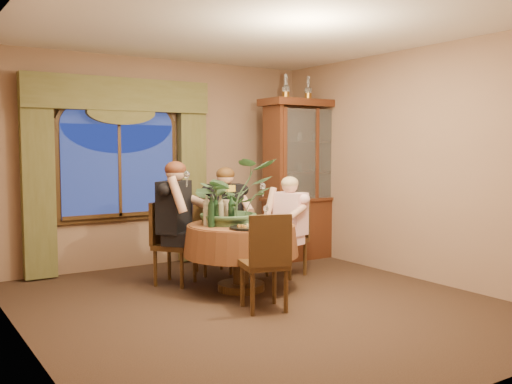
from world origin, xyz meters
TOP-DOWN VIEW (x-y plane):
  - floor at (0.00, 0.00)m, footprint 5.00×5.00m
  - wall_back at (0.00, 2.50)m, footprint 4.50×0.00m
  - wall_right at (2.25, 0.00)m, footprint 0.00×5.00m
  - ceiling at (0.00, 0.00)m, footprint 5.00×5.00m
  - window at (-0.60, 2.43)m, footprint 1.62×0.10m
  - arched_transom at (-0.60, 2.43)m, footprint 1.60×0.06m
  - drapery_left at (-1.63, 2.38)m, footprint 0.38×0.14m
  - drapery_right at (0.43, 2.38)m, footprint 0.38×0.14m
  - swag_valance at (-0.60, 2.35)m, footprint 2.45×0.16m
  - dining_table at (0.15, 0.61)m, footprint 1.43×1.43m
  - china_cabinet at (1.98, 1.75)m, footprint 1.41×0.56m
  - oil_lamp_left at (1.59, 1.75)m, footprint 0.11×0.11m
  - oil_lamp_center at (1.98, 1.75)m, footprint 0.11×0.11m
  - oil_lamp_right at (2.38, 1.75)m, footprint 0.11×0.11m
  - chair_right at (0.99, 0.91)m, footprint 0.54×0.54m
  - chair_back_right at (0.30, 1.53)m, footprint 0.48×0.48m
  - chair_back at (-0.36, 1.26)m, footprint 0.59×0.59m
  - chair_front_left at (-0.07, -0.17)m, footprint 0.52×0.52m
  - person_pink at (1.00, 0.84)m, footprint 0.51×0.54m
  - person_back at (-0.38, 1.22)m, footprint 0.70×0.70m
  - person_scarf at (0.42, 1.44)m, footprint 0.60×0.58m
  - stoneware_vase at (0.03, 0.74)m, footprint 0.14×0.14m
  - centerpiece_plant at (0.08, 0.72)m, footprint 0.97×1.07m
  - olive_bowl at (0.22, 0.55)m, footprint 0.16×0.16m
  - cheese_platter at (-0.01, 0.25)m, footprint 0.35×0.35m
  - wine_bottle_0 at (0.00, 0.58)m, footprint 0.07×0.07m
  - wine_bottle_1 at (-0.25, 0.56)m, footprint 0.07×0.07m
  - wine_bottle_2 at (-0.09, 0.65)m, footprint 0.07×0.07m
  - wine_bottle_3 at (-0.25, 0.68)m, footprint 0.07×0.07m
  - wine_bottle_4 at (-0.18, 0.59)m, footprint 0.07×0.07m
  - tasting_paper_0 at (0.29, 0.48)m, footprint 0.23×0.31m
  - tasting_paper_1 at (0.43, 0.80)m, footprint 0.32×0.36m
  - tasting_paper_2 at (0.11, 0.34)m, footprint 0.27×0.34m
  - wine_glass_person_pink at (0.56, 0.72)m, footprint 0.07×0.07m
  - wine_glass_person_back at (-0.13, 0.93)m, footprint 0.07×0.07m
  - wine_glass_person_scarf at (0.28, 1.01)m, footprint 0.07×0.07m

SIDE VIEW (x-z plane):
  - floor at x=0.00m, z-range 0.00..0.00m
  - dining_table at x=0.15m, z-range 0.00..0.75m
  - chair_right at x=0.99m, z-range 0.00..0.96m
  - chair_back_right at x=0.30m, z-range 0.00..0.96m
  - chair_back at x=-0.36m, z-range 0.00..0.96m
  - chair_front_left at x=-0.07m, z-range 0.00..0.96m
  - person_pink at x=1.00m, z-range 0.00..1.25m
  - person_scarf at x=0.42m, z-range 0.00..1.36m
  - person_back at x=-0.38m, z-range 0.00..1.45m
  - tasting_paper_0 at x=0.29m, z-range 0.75..0.76m
  - tasting_paper_1 at x=0.43m, z-range 0.75..0.76m
  - tasting_paper_2 at x=0.11m, z-range 0.75..0.76m
  - cheese_platter at x=-0.01m, z-range 0.75..0.77m
  - olive_bowl at x=0.22m, z-range 0.75..0.80m
  - wine_glass_person_pink at x=0.56m, z-range 0.75..0.93m
  - wine_glass_person_back at x=-0.13m, z-range 0.75..0.93m
  - wine_glass_person_scarf at x=0.28m, z-range 0.75..0.93m
  - stoneware_vase at x=0.03m, z-range 0.75..1.02m
  - wine_bottle_0 at x=0.00m, z-range 0.75..1.08m
  - wine_bottle_1 at x=-0.25m, z-range 0.75..1.08m
  - wine_bottle_2 at x=-0.09m, z-range 0.75..1.08m
  - wine_bottle_3 at x=-0.25m, z-range 0.75..1.08m
  - wine_bottle_4 at x=-0.18m, z-range 0.75..1.08m
  - china_cabinet at x=1.98m, z-range 0.00..2.28m
  - drapery_left at x=-1.63m, z-range 0.02..2.34m
  - drapery_right at x=0.43m, z-range 0.02..2.34m
  - window at x=-0.60m, z-range 0.64..1.96m
  - centerpiece_plant at x=0.08m, z-range 0.95..1.79m
  - wall_back at x=0.00m, z-range -0.85..3.65m
  - wall_right at x=2.25m, z-range -1.10..3.90m
  - arched_transom at x=-0.60m, z-range 1.86..2.30m
  - swag_valance at x=-0.60m, z-range 2.07..2.49m
  - oil_lamp_left at x=1.59m, z-range 2.28..2.62m
  - oil_lamp_center at x=1.98m, z-range 2.28..2.62m
  - oil_lamp_right at x=2.38m, z-range 2.28..2.62m
  - ceiling at x=0.00m, z-range 2.80..2.80m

